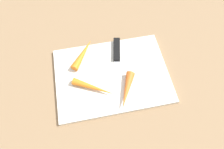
# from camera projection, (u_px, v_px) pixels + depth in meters

# --- Properties ---
(ground_plane) EXTENTS (1.40, 1.40, 0.00)m
(ground_plane) POSITION_uv_depth(u_px,v_px,m) (112.00, 76.00, 0.68)
(ground_plane) COLOR #8C6D4C
(cutting_board) EXTENTS (0.36, 0.26, 0.01)m
(cutting_board) POSITION_uv_depth(u_px,v_px,m) (112.00, 75.00, 0.67)
(cutting_board) COLOR silver
(cutting_board) RESTS_ON ground_plane
(knife) EXTENTS (0.06, 0.20, 0.01)m
(knife) POSITION_uv_depth(u_px,v_px,m) (117.00, 53.00, 0.70)
(knife) COLOR #B7B7BC
(knife) RESTS_ON cutting_board
(carrot_shortest) EXTENTS (0.08, 0.12, 0.03)m
(carrot_shortest) POSITION_uv_depth(u_px,v_px,m) (127.00, 90.00, 0.62)
(carrot_shortest) COLOR orange
(carrot_shortest) RESTS_ON cutting_board
(carrot_longest) EXTENTS (0.13, 0.09, 0.02)m
(carrot_longest) POSITION_uv_depth(u_px,v_px,m) (93.00, 87.00, 0.63)
(carrot_longest) COLOR orange
(carrot_longest) RESTS_ON cutting_board
(carrot_medium) EXTENTS (0.09, 0.12, 0.03)m
(carrot_medium) POSITION_uv_depth(u_px,v_px,m) (83.00, 54.00, 0.69)
(carrot_medium) COLOR orange
(carrot_medium) RESTS_ON cutting_board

